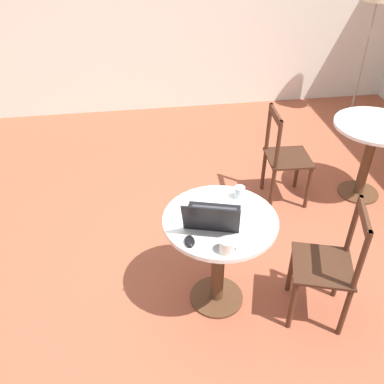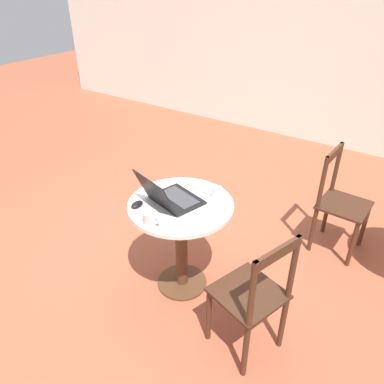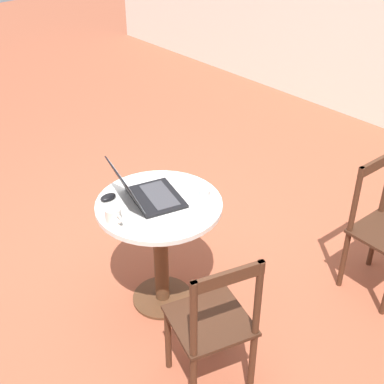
% 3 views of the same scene
% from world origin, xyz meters
% --- Properties ---
extents(ground_plane, '(16.00, 16.00, 0.00)m').
position_xyz_m(ground_plane, '(0.00, 0.00, 0.00)').
color(ground_plane, '#9E5138').
extents(wall_back, '(9.40, 0.06, 2.70)m').
position_xyz_m(wall_back, '(0.00, 3.23, 1.35)').
color(wall_back, silver).
rests_on(wall_back, ground_plane).
extents(cafe_table_near, '(0.74, 0.74, 0.75)m').
position_xyz_m(cafe_table_near, '(0.18, -0.12, 0.57)').
color(cafe_table_near, '#51331E').
rests_on(cafe_table_near, ground_plane).
extents(cafe_table_mid, '(0.74, 0.74, 0.75)m').
position_xyz_m(cafe_table_mid, '(1.81, 0.96, 0.57)').
color(cafe_table_mid, '#51331E').
rests_on(cafe_table_mid, ground_plane).
extents(chair_near_right, '(0.48, 0.48, 0.91)m').
position_xyz_m(chair_near_right, '(0.87, -0.34, 0.45)').
color(chair_near_right, '#472819').
rests_on(chair_near_right, ground_plane).
extents(chair_mid_left, '(0.40, 0.40, 0.91)m').
position_xyz_m(chair_mid_left, '(1.01, 1.00, 0.45)').
color(chair_mid_left, '#472819').
rests_on(chair_mid_left, ground_plane).
extents(floor_lamp, '(0.34, 0.34, 1.64)m').
position_xyz_m(floor_lamp, '(2.50, 2.61, 1.40)').
color(floor_lamp, '#9E937F').
rests_on(floor_lamp, ground_plane).
extents(laptop, '(0.43, 0.45, 0.26)m').
position_xyz_m(laptop, '(0.12, -0.16, 0.81)').
color(laptop, black).
rests_on(laptop, cafe_table_near).
extents(mouse, '(0.06, 0.10, 0.03)m').
position_xyz_m(mouse, '(-0.05, -0.32, 0.77)').
color(mouse, black).
rests_on(mouse, cafe_table_near).
extents(mug, '(0.12, 0.09, 0.09)m').
position_xyz_m(mug, '(0.16, -0.42, 0.80)').
color(mug, silver).
rests_on(mug, cafe_table_near).
extents(drinking_glass, '(0.07, 0.07, 0.09)m').
position_xyz_m(drinking_glass, '(0.35, 0.08, 0.80)').
color(drinking_glass, silver).
rests_on(drinking_glass, cafe_table_near).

